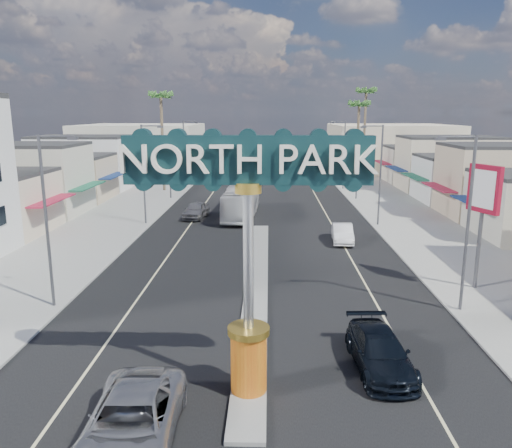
# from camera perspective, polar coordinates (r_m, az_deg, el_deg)

# --- Properties ---
(ground) EXTENTS (160.00, 160.00, 0.00)m
(ground) POSITION_cam_1_polar(r_m,az_deg,el_deg) (45.54, 0.58, -0.12)
(ground) COLOR gray
(ground) RESTS_ON ground
(road) EXTENTS (20.00, 120.00, 0.01)m
(road) POSITION_cam_1_polar(r_m,az_deg,el_deg) (45.54, 0.58, -0.11)
(road) COLOR black
(road) RESTS_ON ground
(median_island) EXTENTS (1.30, 30.00, 0.16)m
(median_island) POSITION_cam_1_polar(r_m,az_deg,el_deg) (30.12, 0.09, -6.68)
(median_island) COLOR gray
(median_island) RESTS_ON ground
(sidewalk_left) EXTENTS (8.00, 120.00, 0.12)m
(sidewalk_left) POSITION_cam_1_polar(r_m,az_deg,el_deg) (47.83, -16.43, 0.05)
(sidewalk_left) COLOR gray
(sidewalk_left) RESTS_ON ground
(sidewalk_right) EXTENTS (8.00, 120.00, 0.12)m
(sidewalk_right) POSITION_cam_1_polar(r_m,az_deg,el_deg) (47.43, 17.75, -0.14)
(sidewalk_right) COLOR gray
(sidewalk_right) RESTS_ON ground
(storefront_row_left) EXTENTS (12.00, 42.00, 6.00)m
(storefront_row_left) POSITION_cam_1_polar(r_m,az_deg,el_deg) (62.90, -21.73, 5.30)
(storefront_row_left) COLOR beige
(storefront_row_left) RESTS_ON ground
(storefront_row_right) EXTENTS (12.00, 42.00, 6.00)m
(storefront_row_right) POSITION_cam_1_polar(r_m,az_deg,el_deg) (62.37, 23.52, 5.09)
(storefront_row_right) COLOR #B7B29E
(storefront_row_right) RESTS_ON ground
(backdrop_far_left) EXTENTS (20.00, 20.00, 8.00)m
(backdrop_far_left) POSITION_cam_1_polar(r_m,az_deg,el_deg) (92.45, -12.87, 8.55)
(backdrop_far_left) COLOR #B7B29E
(backdrop_far_left) RESTS_ON ground
(backdrop_far_right) EXTENTS (20.00, 20.00, 8.00)m
(backdrop_far_right) POSITION_cam_1_polar(r_m,az_deg,el_deg) (92.12, 15.03, 8.43)
(backdrop_far_right) COLOR beige
(backdrop_far_right) RESTS_ON ground
(gateway_sign) EXTENTS (8.20, 1.50, 9.15)m
(gateway_sign) POSITION_cam_1_polar(r_m,az_deg,el_deg) (16.92, -0.90, -1.41)
(gateway_sign) COLOR #CD400F
(gateway_sign) RESTS_ON median_island
(traffic_signal_left) EXTENTS (5.09, 0.45, 6.00)m
(traffic_signal_left) POSITION_cam_1_polar(r_m,az_deg,el_deg) (59.52, -8.13, 6.93)
(traffic_signal_left) COLOR #47474C
(traffic_signal_left) RESTS_ON ground
(traffic_signal_right) EXTENTS (5.09, 0.45, 6.00)m
(traffic_signal_right) POSITION_cam_1_polar(r_m,az_deg,el_deg) (59.31, 9.79, 6.85)
(traffic_signal_right) COLOR #47474C
(traffic_signal_right) RESTS_ON ground
(streetlight_l_near) EXTENTS (2.03, 0.22, 9.00)m
(streetlight_l_near) POSITION_cam_1_polar(r_m,az_deg,el_deg) (27.29, -22.60, 1.16)
(streetlight_l_near) COLOR #47474C
(streetlight_l_near) RESTS_ON ground
(streetlight_l_mid) EXTENTS (2.03, 0.22, 9.00)m
(streetlight_l_mid) POSITION_cam_1_polar(r_m,az_deg,el_deg) (46.06, -12.57, 6.12)
(streetlight_l_mid) COLOR #47474C
(streetlight_l_mid) RESTS_ON ground
(streetlight_l_far) EXTENTS (2.03, 0.22, 9.00)m
(streetlight_l_far) POSITION_cam_1_polar(r_m,az_deg,el_deg) (67.53, -8.08, 8.27)
(streetlight_l_far) COLOR #47474C
(streetlight_l_far) RESTS_ON ground
(streetlight_r_near) EXTENTS (2.03, 0.22, 9.00)m
(streetlight_r_near) POSITION_cam_1_polar(r_m,az_deg,el_deg) (26.75, 22.82, 0.93)
(streetlight_r_near) COLOR #47474C
(streetlight_r_near) RESTS_ON ground
(streetlight_r_mid) EXTENTS (2.03, 0.22, 9.00)m
(streetlight_r_mid) POSITION_cam_1_polar(r_m,az_deg,el_deg) (45.74, 13.86, 6.01)
(streetlight_r_mid) COLOR #47474C
(streetlight_r_mid) RESTS_ON ground
(streetlight_r_far) EXTENTS (2.03, 0.22, 9.00)m
(streetlight_r_far) POSITION_cam_1_polar(r_m,az_deg,el_deg) (67.31, 9.91, 8.19)
(streetlight_r_far) COLOR #47474C
(streetlight_r_far) RESTS_ON ground
(palm_left_far) EXTENTS (2.60, 2.60, 13.10)m
(palm_left_far) POSITION_cam_1_polar(r_m,az_deg,el_deg) (65.87, -10.81, 13.67)
(palm_left_far) COLOR brown
(palm_left_far) RESTS_ON ground
(palm_right_mid) EXTENTS (2.60, 2.60, 12.10)m
(palm_right_mid) POSITION_cam_1_polar(r_m,az_deg,el_deg) (71.49, 11.70, 12.81)
(palm_right_mid) COLOR brown
(palm_right_mid) RESTS_ON ground
(palm_right_far) EXTENTS (2.60, 2.60, 14.10)m
(palm_right_far) POSITION_cam_1_polar(r_m,az_deg,el_deg) (77.78, 12.47, 14.05)
(palm_right_far) COLOR brown
(palm_right_far) RESTS_ON ground
(suv_left) EXTENTS (2.95, 6.04, 1.65)m
(suv_left) POSITION_cam_1_polar(r_m,az_deg,el_deg) (16.73, -14.06, -21.17)
(suv_left) COLOR #A1A1A6
(suv_left) RESTS_ON ground
(suv_right) EXTENTS (2.32, 5.18, 1.48)m
(suv_right) POSITION_cam_1_polar(r_m,az_deg,el_deg) (21.06, 13.97, -13.96)
(suv_right) COLOR black
(suv_right) RESTS_ON ground
(car_parked_left) EXTENTS (2.47, 4.84, 1.58)m
(car_parked_left) POSITION_cam_1_polar(r_m,az_deg,el_deg) (48.76, -6.88, 1.59)
(car_parked_left) COLOR #5D5C60
(car_parked_left) RESTS_ON ground
(car_parked_right) EXTENTS (1.81, 4.44, 1.43)m
(car_parked_right) POSITION_cam_1_polar(r_m,az_deg,el_deg) (39.99, 9.85, -1.05)
(car_parked_right) COLOR silver
(car_parked_right) RESTS_ON ground
(city_bus) EXTENTS (3.23, 11.38, 3.13)m
(city_bus) POSITION_cam_1_polar(r_m,az_deg,el_deg) (49.12, -1.69, 2.68)
(city_bus) COLOR silver
(city_bus) RESTS_ON ground
(bank_pylon_sign) EXTENTS (1.09, 2.16, 7.10)m
(bank_pylon_sign) POSITION_cam_1_polar(r_m,az_deg,el_deg) (30.59, 24.57, 2.93)
(bank_pylon_sign) COLOR #47474C
(bank_pylon_sign) RESTS_ON sidewalk_right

